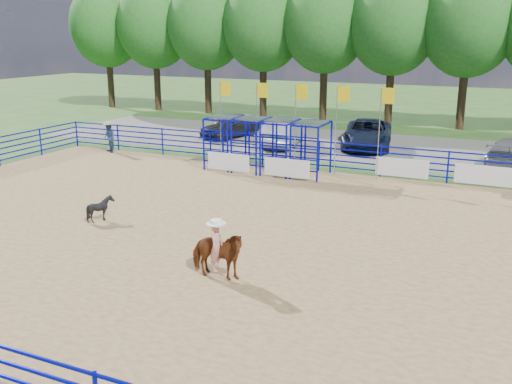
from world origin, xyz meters
TOP-DOWN VIEW (x-y plane):
  - ground at (0.00, 0.00)m, footprint 120.00×120.00m
  - arena_dirt at (0.00, 0.00)m, footprint 30.00×20.00m
  - gravel_strip at (0.00, 17.00)m, footprint 40.00×10.00m
  - horse_and_rider at (1.50, -3.28)m, footprint 1.69×0.81m
  - calf at (-4.63, -0.60)m, footprint 1.02×0.96m
  - spectator_cowboy at (-12.08, 9.31)m, footprint 1.01×0.96m
  - car_a at (-8.16, 16.56)m, footprint 2.81×4.75m
  - car_b at (-3.94, 15.26)m, footprint 2.45×5.12m
  - car_c at (0.71, 16.80)m, footprint 3.68×6.19m
  - car_d at (8.53, 15.30)m, footprint 2.66×4.97m
  - perimeter_fence at (0.00, 0.00)m, footprint 30.10×20.10m
  - chute_assembly at (-1.90, 8.84)m, footprint 19.32×2.41m
  - treeline at (0.00, 26.00)m, footprint 56.40×6.40m

SIDE VIEW (x-z plane):
  - ground at x=0.00m, z-range 0.00..0.00m
  - gravel_strip at x=0.00m, z-range 0.00..0.01m
  - arena_dirt at x=0.00m, z-range 0.00..0.02m
  - calf at x=-4.63m, z-range 0.02..0.94m
  - car_d at x=8.53m, z-range 0.01..1.38m
  - perimeter_fence at x=0.00m, z-range 0.00..1.50m
  - car_a at x=-8.16m, z-range 0.01..1.53m
  - car_c at x=0.71m, z-range 0.01..1.62m
  - car_b at x=-3.94m, z-range 0.01..1.63m
  - horse_and_rider at x=1.50m, z-range -0.34..2.03m
  - spectator_cowboy at x=-12.08m, z-range 0.03..1.72m
  - chute_assembly at x=-1.90m, z-range -0.84..3.36m
  - treeline at x=0.00m, z-range 1.91..13.15m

